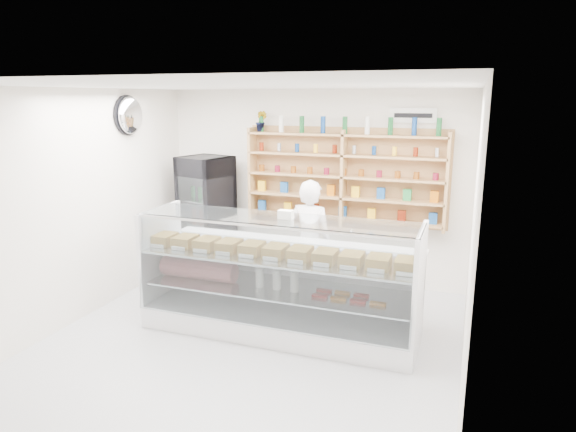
% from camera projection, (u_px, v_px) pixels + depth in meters
% --- Properties ---
extents(room, '(5.00, 5.00, 5.00)m').
position_uv_depth(room, '(241.00, 225.00, 5.29)').
color(room, '#B6B7BC').
rests_on(room, ground).
extents(display_counter, '(3.19, 0.95, 1.39)m').
position_uv_depth(display_counter, '(279.00, 301.00, 5.96)').
color(display_counter, white).
rests_on(display_counter, floor).
extents(shop_worker, '(0.64, 0.46, 1.67)m').
position_uv_depth(shop_worker, '(310.00, 243.00, 6.71)').
color(shop_worker, white).
rests_on(shop_worker, floor).
extents(drinks_cooler, '(0.80, 0.79, 1.83)m').
position_uv_depth(drinks_cooler, '(207.00, 217.00, 7.74)').
color(drinks_cooler, black).
rests_on(drinks_cooler, floor).
extents(wall_shelving, '(2.84, 0.28, 1.33)m').
position_uv_depth(wall_shelving, '(344.00, 177.00, 7.22)').
color(wall_shelving, tan).
rests_on(wall_shelving, back_wall).
extents(potted_plant, '(0.17, 0.14, 0.30)m').
position_uv_depth(potted_plant, '(261.00, 121.00, 7.47)').
color(potted_plant, '#1E6626').
rests_on(potted_plant, wall_shelving).
extents(security_mirror, '(0.15, 0.50, 0.50)m').
position_uv_depth(security_mirror, '(131.00, 115.00, 6.87)').
color(security_mirror, silver).
rests_on(security_mirror, left_wall).
extents(wall_sign, '(0.62, 0.03, 0.20)m').
position_uv_depth(wall_sign, '(413.00, 115.00, 6.85)').
color(wall_sign, white).
rests_on(wall_sign, back_wall).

